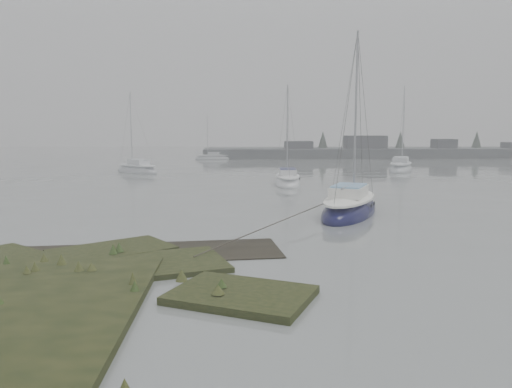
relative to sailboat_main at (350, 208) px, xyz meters
name	(u,v)px	position (x,y,z in m)	size (l,w,h in m)	color
ground	(230,179)	(-6.25, 18.01, -0.31)	(160.00, 160.00, 0.00)	gray
far_shoreline	(408,152)	(20.59, 49.91, 0.54)	(60.00, 8.00, 4.15)	#4C4F51
sailboat_main	(350,208)	(0.00, 0.00, 0.00)	(5.15, 7.42, 10.03)	#0B0A34
sailboat_white	(287,181)	(-1.71, 13.69, -0.05)	(2.26, 6.04, 8.39)	white
sailboat_far_a	(137,170)	(-15.56, 25.26, -0.04)	(5.77, 5.66, 8.59)	#B0B3B9
sailboat_far_b	(401,168)	(11.43, 25.94, -0.02)	(4.77, 6.98, 9.42)	silver
sailboat_far_c	(212,158)	(-8.92, 45.95, -0.10)	(4.82, 1.67, 6.76)	#A4A9AE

